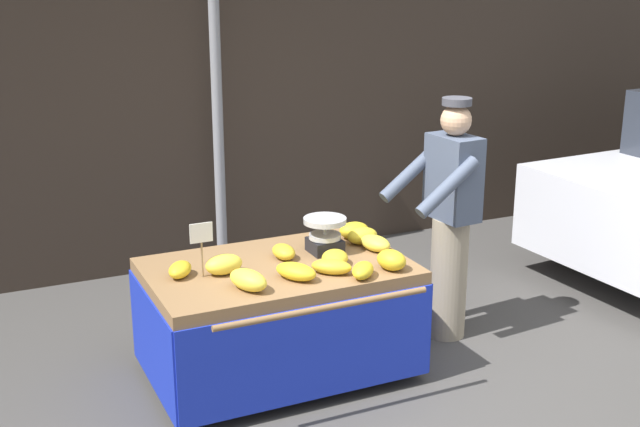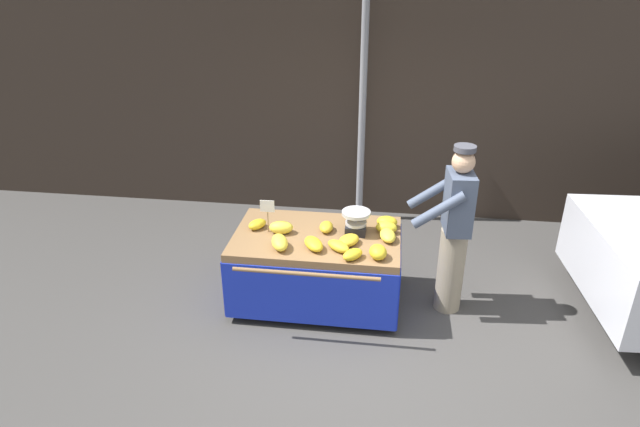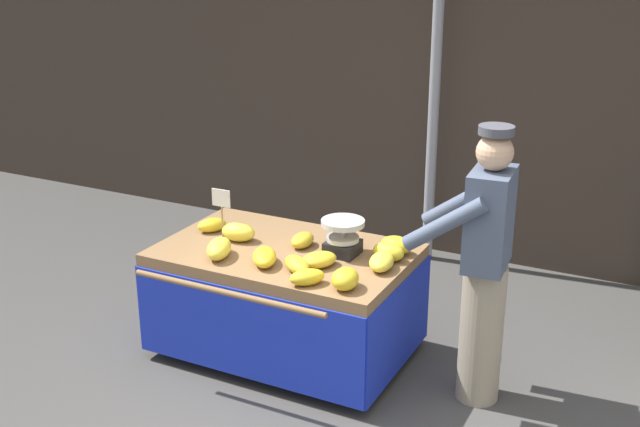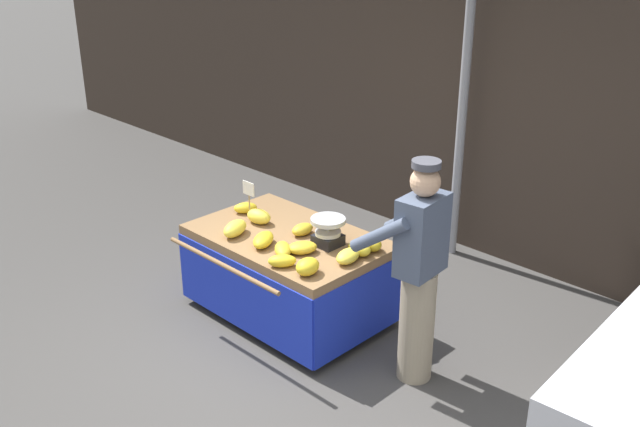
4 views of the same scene
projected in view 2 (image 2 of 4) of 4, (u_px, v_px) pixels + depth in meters
name	position (u px, v px, depth m)	size (l,w,h in m)	color
ground_plane	(365.00, 353.00, 4.90)	(60.00, 60.00, 0.00)	#423F3D
back_wall	(385.00, 70.00, 6.85)	(16.00, 0.24, 3.85)	#332821
street_pole	(362.00, 108.00, 6.77)	(0.09, 0.09, 3.03)	gray
banana_cart	(317.00, 254.00, 5.42)	(1.65, 1.24, 0.76)	olive
weighing_scale	(356.00, 222.00, 5.32)	(0.28, 0.28, 0.23)	black
price_sign	(267.00, 209.00, 5.28)	(0.14, 0.01, 0.34)	#997A51
banana_bunch_0	(314.00, 244.00, 5.06)	(0.15, 0.27, 0.10)	gold
banana_bunch_1	(349.00, 240.00, 5.14)	(0.17, 0.24, 0.09)	gold
banana_bunch_2	(281.00, 227.00, 5.34)	(0.15, 0.23, 0.12)	yellow
banana_bunch_3	(378.00, 252.00, 4.90)	(0.16, 0.21, 0.12)	gold
banana_bunch_4	(257.00, 224.00, 5.44)	(0.13, 0.21, 0.09)	gold
banana_bunch_5	(280.00, 242.00, 5.07)	(0.15, 0.28, 0.12)	yellow
banana_bunch_6	(338.00, 246.00, 5.03)	(0.13, 0.25, 0.09)	gold
banana_bunch_7	(326.00, 227.00, 5.38)	(0.13, 0.21, 0.09)	gold
banana_bunch_8	(387.00, 222.00, 5.46)	(0.15, 0.21, 0.12)	gold
banana_bunch_9	(388.00, 235.00, 5.21)	(0.15, 0.25, 0.10)	yellow
banana_bunch_10	(386.00, 228.00, 5.35)	(0.14, 0.21, 0.12)	yellow
banana_bunch_11	(353.00, 254.00, 4.89)	(0.12, 0.21, 0.09)	gold
vendor_person	(454.00, 231.00, 5.17)	(0.60, 0.55, 1.71)	gray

